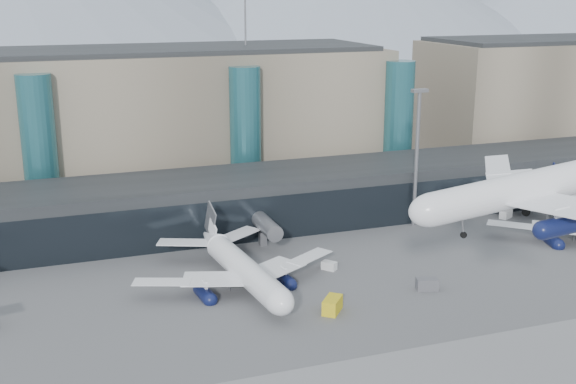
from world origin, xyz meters
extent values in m
plane|color=#515154|center=(0.00, 0.00, 0.00)|extent=(900.00, 900.00, 0.00)
cube|color=black|center=(0.00, 58.00, 5.00)|extent=(170.00, 18.00, 10.00)
cube|color=black|center=(0.00, 49.10, 4.00)|extent=(170.00, 0.40, 8.00)
cylinder|color=slate|center=(0.00, 47.00, 4.20)|extent=(2.80, 14.00, 2.80)
cube|color=slate|center=(0.00, 47.00, 1.20)|extent=(1.20, 1.20, 2.40)
cylinder|color=slate|center=(50.00, 47.00, 4.20)|extent=(2.80, 14.00, 2.80)
cube|color=slate|center=(50.00, 47.00, 1.20)|extent=(1.20, 1.20, 2.40)
cube|color=gray|center=(-25.00, 90.00, 15.00)|extent=(130.00, 30.00, 30.00)
cube|color=black|center=(-25.00, 90.00, 30.50)|extent=(123.50, 28.00, 1.00)
cube|color=gray|center=(95.00, 90.00, 15.00)|extent=(70.00, 30.00, 30.00)
cube|color=black|center=(95.00, 90.00, 30.50)|extent=(66.50, 28.00, 1.00)
cylinder|color=#26626C|center=(-35.00, 74.00, 14.00)|extent=(6.40, 6.40, 28.00)
cylinder|color=#26626C|center=(5.00, 74.00, 14.00)|extent=(6.40, 6.40, 28.00)
cylinder|color=#26626C|center=(40.00, 74.00, 14.00)|extent=(6.40, 6.40, 28.00)
cylinder|color=slate|center=(10.00, 90.00, 38.00)|extent=(0.40, 0.40, 16.00)
cone|color=gray|center=(340.00, 380.00, 35.00)|extent=(300.00, 300.00, 70.00)
cylinder|color=slate|center=(30.00, 48.00, 12.50)|extent=(0.70, 0.70, 25.00)
cube|color=slate|center=(30.00, 48.00, 25.30)|extent=(3.00, 1.20, 0.60)
cylinder|color=white|center=(14.78, -4.99, 23.72)|extent=(21.86, 6.22, 3.58)
ellipsoid|color=white|center=(4.07, -3.66, 23.72)|extent=(5.41, 4.17, 3.58)
cylinder|color=#0E143E|center=(14.36, -10.84, 21.30)|extent=(4.53, 2.49, 1.97)
cube|color=white|center=(17.27, 2.47, 23.13)|extent=(12.64, 15.85, 0.18)
cylinder|color=#0E143E|center=(15.81, 0.79, 21.30)|extent=(4.53, 2.49, 1.97)
cylinder|color=slate|center=(7.28, -4.06, 21.39)|extent=(0.15, 0.15, 2.86)
cylinder|color=black|center=(7.28, -4.06, 20.14)|extent=(0.66, 0.30, 0.63)
cylinder|color=black|center=(15.43, -7.24, 20.14)|extent=(0.85, 0.42, 0.82)
cylinder|color=black|center=(15.97, -2.98, 20.14)|extent=(0.85, 0.42, 0.82)
cylinder|color=white|center=(-8.50, 31.00, 4.25)|extent=(6.17, 23.30, 3.82)
ellipsoid|color=white|center=(-7.31, 19.55, 4.25)|extent=(4.35, 5.71, 3.82)
cone|color=white|center=(-10.02, 45.73, 4.44)|extent=(4.47, 6.94, 3.82)
cube|color=white|center=(-0.49, 33.48, 3.62)|extent=(16.99, 13.25, 0.19)
cylinder|color=#0E143E|center=(-2.31, 31.97, 1.68)|extent=(2.56, 4.80, 2.10)
cube|color=white|center=(-5.44, 46.20, 4.63)|extent=(8.93, 7.50, 0.15)
cube|color=white|center=(-16.85, 31.79, 3.62)|extent=(17.37, 10.66, 0.19)
cylinder|color=#0E143E|center=(-14.75, 30.68, 1.68)|extent=(2.56, 4.80, 2.10)
cube|color=white|center=(-14.61, 45.25, 4.63)|extent=(9.16, 6.26, 0.15)
cube|color=slate|center=(-10.06, 46.05, 7.50)|extent=(0.82, 5.69, 6.72)
cube|color=white|center=(-9.96, 45.07, 6.35)|extent=(0.66, 3.82, 3.67)
cylinder|color=slate|center=(-7.67, 22.98, 1.77)|extent=(0.15, 0.15, 3.05)
cylinder|color=black|center=(-7.67, 22.98, 0.44)|extent=(0.31, 0.70, 0.68)
cylinder|color=black|center=(-6.32, 32.22, 0.44)|extent=(0.43, 0.90, 0.87)
cylinder|color=black|center=(-10.88, 31.75, 0.44)|extent=(0.43, 0.90, 0.87)
cone|color=white|center=(59.00, 46.58, 4.84)|extent=(5.85, 7.99, 4.16)
cube|color=white|center=(63.84, 45.30, 5.05)|extent=(9.89, 5.61, 0.17)
cube|color=white|center=(46.67, 35.03, 3.94)|extent=(17.66, 16.15, 0.21)
cylinder|color=#0E143E|center=(48.38, 33.09, 1.82)|extent=(3.49, 5.43, 2.29)
cube|color=white|center=(54.15, 47.87, 5.05)|extent=(9.27, 8.96, 0.17)
cube|color=#0E143E|center=(59.09, 46.93, 8.16)|extent=(1.83, 6.06, 7.32)
cube|color=white|center=(58.81, 45.89, 6.92)|extent=(1.34, 4.09, 4.00)
cylinder|color=black|center=(52.73, 32.68, 0.47)|extent=(0.60, 1.01, 0.95)
cube|color=#525257|center=(16.92, 20.37, 0.88)|extent=(3.49, 2.46, 1.75)
cube|color=silver|center=(49.13, 46.00, 0.79)|extent=(3.14, 2.63, 1.58)
cube|color=silver|center=(6.42, 32.57, 0.66)|extent=(2.46, 2.60, 1.33)
cube|color=gold|center=(0.79, 18.00, 1.03)|extent=(3.88, 4.12, 2.06)
camera|label=1|loc=(-35.34, -65.54, 42.44)|focal=45.00mm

